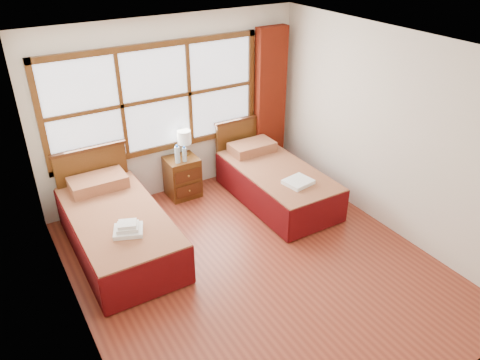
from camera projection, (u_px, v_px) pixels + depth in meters
floor at (256, 266)px, 5.67m from camera, size 4.50×4.50×0.00m
ceiling at (260, 50)px, 4.40m from camera, size 4.50×4.50×0.00m
wall_back at (173, 109)px, 6.72m from camera, size 4.00×0.00×4.00m
wall_left at (68, 227)px, 4.14m from camera, size 0.00×4.50×4.50m
wall_right at (390, 134)px, 5.93m from camera, size 0.00×4.50×4.50m
window at (156, 99)px, 6.48m from camera, size 3.16×0.06×1.56m
curtain at (270, 101)px, 7.40m from camera, size 0.50×0.16×2.30m
bed_left at (117, 228)px, 5.83m from camera, size 1.07×2.09×1.04m
bed_right at (275, 181)px, 6.91m from camera, size 1.01×2.03×0.98m
nightstand at (183, 177)px, 7.00m from camera, size 0.46×0.46×0.62m
towels_left at (128, 229)px, 5.31m from camera, size 0.41×0.38×0.14m
towels_right at (298, 182)px, 6.38m from camera, size 0.40×0.37×0.06m
lamp at (184, 138)px, 6.82m from camera, size 0.20×0.20×0.39m
bottle_near at (177, 155)px, 6.67m from camera, size 0.07×0.07×0.28m
bottle_far at (184, 155)px, 6.72m from camera, size 0.06×0.06×0.24m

